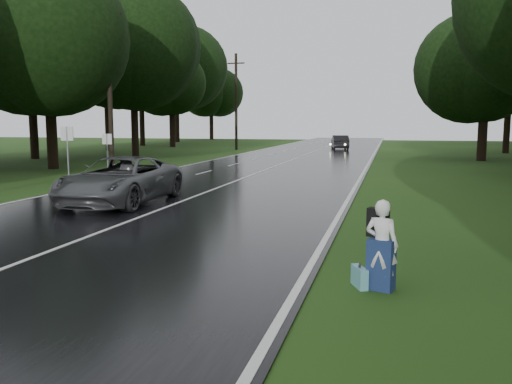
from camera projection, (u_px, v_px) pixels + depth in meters
ground at (1, 272)px, 10.36m from camera, size 160.00×160.00×0.00m
road at (255, 174)px, 29.58m from camera, size 12.00×140.00×0.04m
lane_center at (255, 174)px, 29.58m from camera, size 0.12×140.00×0.01m
grey_car at (121, 180)px, 18.79m from camera, size 2.83×5.93×1.63m
far_car at (340, 142)px, 55.81m from camera, size 2.35×4.69×1.48m
hitchhiker at (381, 248)px, 9.17m from camera, size 0.67×0.64×1.59m
suitcase at (359, 277)px, 9.38m from camera, size 0.34×0.53×0.36m
utility_pole_mid at (113, 172)px, 31.19m from camera, size 1.80×0.28×9.90m
utility_pole_far at (236, 150)px, 56.01m from camera, size 1.80×0.28×9.89m
road_sign_a at (69, 185)px, 24.80m from camera, size 0.64×0.10×2.68m
road_sign_b at (108, 177)px, 28.22m from camera, size 0.55×0.10×2.28m
tree_left_d at (53, 169)px, 33.11m from camera, size 8.31×8.31×12.99m
tree_left_e at (136, 157)px, 44.57m from camera, size 9.87×9.87×15.43m
tree_left_f at (173, 147)px, 62.41m from camera, size 8.79×8.79×13.73m
tree_right_e at (481, 161)px, 40.04m from camera, size 7.33×7.33×11.45m
tree_right_f at (505, 153)px, 49.80m from camera, size 10.68×10.68×16.69m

